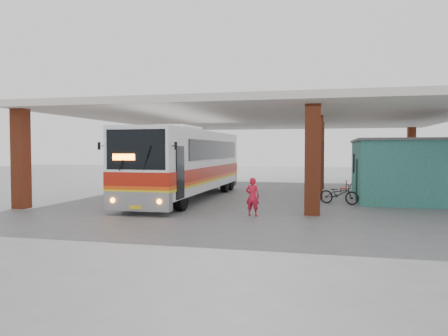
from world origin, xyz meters
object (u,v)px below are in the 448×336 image
red_chair (345,186)px  pedestrian (253,197)px  coach_bus (187,163)px  motorcycle (339,194)px

red_chair → pedestrian: bearing=-105.8°
pedestrian → coach_bus: bearing=-44.6°
coach_bus → motorcycle: coach_bus is taller
coach_bus → pedestrian: (4.35, -5.06, -1.12)m
coach_bus → red_chair: 10.04m
coach_bus → red_chair: size_ratio=17.75×
motorcycle → red_chair: size_ratio=2.56×
coach_bus → pedestrian: size_ratio=8.66×
motorcycle → coach_bus: bearing=106.1°
motorcycle → pedestrian: (-3.35, -4.55, 0.26)m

